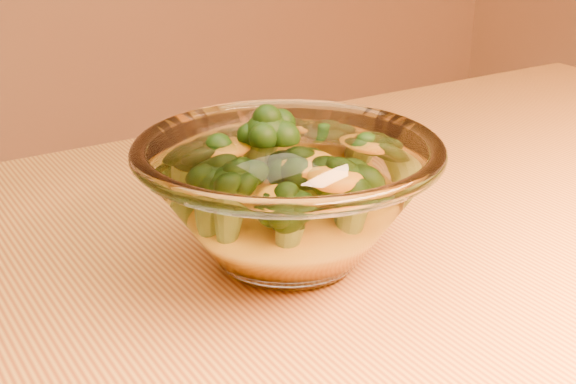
{
  "coord_description": "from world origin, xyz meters",
  "views": [
    {
      "loc": [
        -0.38,
        -0.41,
        1.03
      ],
      "look_at": [
        -0.1,
        0.06,
        0.81
      ],
      "focal_mm": 50.0,
      "sensor_mm": 36.0,
      "label": 1
    }
  ],
  "objects": [
    {
      "name": "table",
      "position": [
        0.0,
        0.0,
        0.65
      ],
      "size": [
        1.2,
        0.8,
        0.75
      ],
      "color": "#B98737",
      "rests_on": "ground"
    },
    {
      "name": "glass_bowl",
      "position": [
        -0.1,
        0.06,
        0.8
      ],
      "size": [
        0.23,
        0.23,
        0.1
      ],
      "color": "white",
      "rests_on": "table"
    },
    {
      "name": "cheese_sauce",
      "position": [
        -0.1,
        0.06,
        0.78
      ],
      "size": [
        0.13,
        0.13,
        0.04
      ],
      "primitive_type": "ellipsoid",
      "color": "orange",
      "rests_on": "glass_bowl"
    },
    {
      "name": "broccoli_heap",
      "position": [
        -0.09,
        0.07,
        0.82
      ],
      "size": [
        0.16,
        0.14,
        0.08
      ],
      "color": "black",
      "rests_on": "cheese_sauce"
    }
  ]
}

